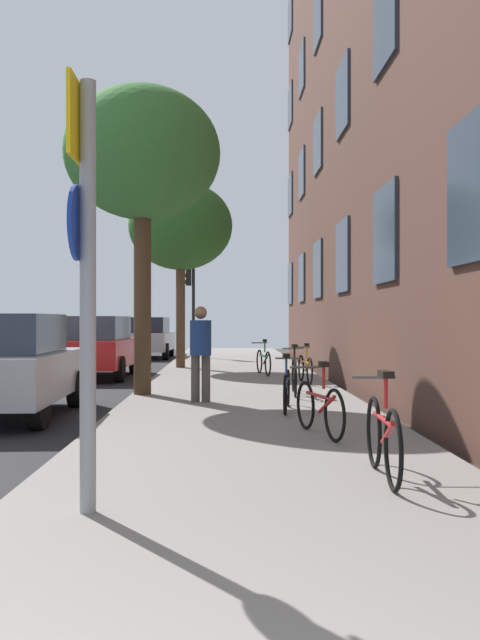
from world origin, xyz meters
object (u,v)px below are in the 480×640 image
at_px(tree_far, 181,227).
at_px(bicycle_5, 264,361).
at_px(car_2, 149,337).
at_px(bicycle_1, 320,406).
at_px(car_0, 7,365).
at_px(bicycle_0, 383,436).
at_px(car_1, 95,346).
at_px(pedestrian_0, 201,347).
at_px(traffic_light, 191,293).
at_px(bicycle_3, 294,375).
at_px(sign_post, 85,258).
at_px(tree_near, 142,156).
at_px(bicycle_2, 287,388).
at_px(bicycle_4, 305,367).

height_order(tree_far, bicycle_5, tree_far).
bearing_deg(car_2, tree_far, -76.54).
xyz_separation_m(bicycle_1, car_2, (-4.16, 19.56, 0.36)).
xyz_separation_m(tree_far, car_0, (-2.09, -10.01, -3.47)).
height_order(bicycle_0, car_0, car_0).
distance_m(car_1, car_2, 9.44).
bearing_deg(pedestrian_0, car_2, 99.20).
relative_size(traffic_light, bicycle_3, 2.04).
distance_m(sign_post, pedestrian_0, 7.12).
xyz_separation_m(tree_far, pedestrian_0, (0.89, -8.87, -3.25)).
xyz_separation_m(bicycle_5, pedestrian_0, (-1.43, -6.00, 0.59)).
bearing_deg(bicycle_1, bicycle_3, 88.05).
height_order(bicycle_0, car_2, car_2).
bearing_deg(tree_near, bicycle_3, -1.73).
xyz_separation_m(traffic_light, tree_far, (-0.03, -5.92, 1.75)).
height_order(traffic_light, car_0, traffic_light).
bearing_deg(bicycle_3, bicycle_0, -89.34).
bearing_deg(tree_near, sign_post, -86.40).
xyz_separation_m(traffic_light, tree_near, (-0.29, -13.50, 2.11)).
bearing_deg(bicycle_1, sign_post, -122.73).
bearing_deg(bicycle_5, bicycle_0, -88.10).
distance_m(tree_near, tree_far, 7.59).
relative_size(bicycle_2, car_0, 0.42).
distance_m(bicycle_5, car_1, 4.47).
bearing_deg(traffic_light, tree_near, -91.24).
relative_size(tree_far, car_0, 1.37).
relative_size(bicycle_1, car_2, 0.38).
bearing_deg(traffic_light, bicycle_2, -82.00).
relative_size(bicycle_4, pedestrian_0, 0.98).
xyz_separation_m(sign_post, bicycle_1, (2.21, 3.43, -1.53)).
height_order(tree_far, bicycle_4, tree_far).
bearing_deg(bicycle_3, car_2, 106.34).
bearing_deg(pedestrian_0, car_1, 114.68).
distance_m(bicycle_3, pedestrian_0, 2.19).
bearing_deg(pedestrian_0, bicycle_3, 34.57).
relative_size(tree_near, bicycle_5, 3.55).
distance_m(bicycle_2, pedestrian_0, 1.93).
bearing_deg(bicycle_4, car_1, 150.77).
height_order(bicycle_1, bicycle_2, bicycle_1).
bearing_deg(car_2, bicycle_1, -77.98).
relative_size(bicycle_4, car_2, 0.38).
height_order(car_0, car_1, same).
height_order(bicycle_1, bicycle_4, bicycle_1).
height_order(bicycle_4, car_2, car_2).
relative_size(bicycle_1, pedestrian_0, 0.97).
xyz_separation_m(bicycle_3, pedestrian_0, (-1.74, -1.20, 0.57)).
bearing_deg(bicycle_2, tree_far, 102.73).
bearing_deg(car_1, bicycle_3, -48.33).
xyz_separation_m(car_0, car_1, (-0.02, 7.67, 0.00)).
relative_size(bicycle_5, pedestrian_0, 1.00).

